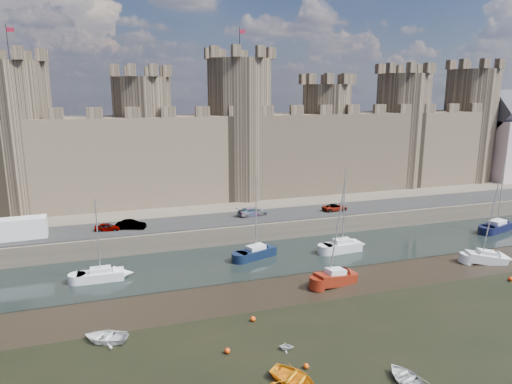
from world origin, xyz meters
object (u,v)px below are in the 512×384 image
(sailboat_1, at_px, (256,252))
(car_2, at_px, (253,212))
(car_0, at_px, (107,227))
(sailboat_4, at_px, (335,277))
(sailboat_2, at_px, (342,246))
(sailboat_5, at_px, (486,257))
(car_1, at_px, (131,225))
(van, at_px, (20,229))
(car_3, at_px, (335,208))
(sailboat_0, at_px, (101,275))
(dinghy_0, at_px, (294,379))
(sailboat_3, at_px, (497,226))

(sailboat_1, bearing_deg, car_2, 54.89)
(car_0, bearing_deg, sailboat_4, -120.39)
(sailboat_2, relative_size, sailboat_5, 1.07)
(car_0, bearing_deg, sailboat_1, -108.16)
(car_0, bearing_deg, car_1, -84.13)
(car_2, relative_size, sailboat_4, 0.41)
(car_2, height_order, van, van)
(car_0, distance_m, van, 10.19)
(car_0, xyz_separation_m, car_3, (33.06, -0.15, -0.00))
(sailboat_0, relative_size, sailboat_4, 0.82)
(sailboat_1, height_order, sailboat_4, sailboat_4)
(sailboat_0, distance_m, sailboat_2, 29.66)
(dinghy_0, bearing_deg, sailboat_1, 41.70)
(car_1, bearing_deg, sailboat_2, -93.80)
(sailboat_2, bearing_deg, van, 162.44)
(sailboat_3, relative_size, dinghy_0, 2.82)
(car_3, height_order, sailboat_4, sailboat_4)
(car_0, relative_size, sailboat_4, 0.28)
(car_1, relative_size, sailboat_0, 0.42)
(car_1, distance_m, sailboat_5, 44.85)
(car_3, bearing_deg, sailboat_4, 149.41)
(car_2, height_order, sailboat_4, sailboat_4)
(car_0, height_order, sailboat_3, sailboat_3)
(van, xyz_separation_m, sailboat_0, (9.24, -10.40, -3.08))
(dinghy_0, bearing_deg, car_2, 40.66)
(van, distance_m, sailboat_4, 38.56)
(van, bearing_deg, car_0, -2.93)
(sailboat_0, height_order, sailboat_2, sailboat_2)
(car_1, relative_size, sailboat_5, 0.38)
(car_2, distance_m, van, 30.47)
(sailboat_4, height_order, sailboat_5, sailboat_4)
(van, bearing_deg, dinghy_0, -59.65)
(car_2, bearing_deg, car_3, -104.01)
(sailboat_2, relative_size, sailboat_4, 0.96)
(van, xyz_separation_m, sailboat_4, (33.30, -19.20, -3.01))
(sailboat_4, bearing_deg, car_1, 124.60)
(car_2, bearing_deg, van, 83.44)
(sailboat_3, xyz_separation_m, sailboat_4, (-31.83, -9.61, 0.02))
(sailboat_2, bearing_deg, car_1, 155.62)
(sailboat_3, height_order, dinghy_0, sailboat_3)
(sailboat_3, bearing_deg, van, 155.00)
(van, distance_m, sailboat_0, 14.25)
(car_0, bearing_deg, car_2, -77.67)
(sailboat_3, bearing_deg, sailboat_2, 165.23)
(car_3, xyz_separation_m, sailboat_0, (-33.97, -10.31, -2.31))
(sailboat_0, bearing_deg, van, 133.24)
(car_1, relative_size, car_3, 0.99)
(van, height_order, sailboat_0, sailboat_0)
(car_1, distance_m, sailboat_1, 17.17)
(car_3, relative_size, sailboat_3, 0.38)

